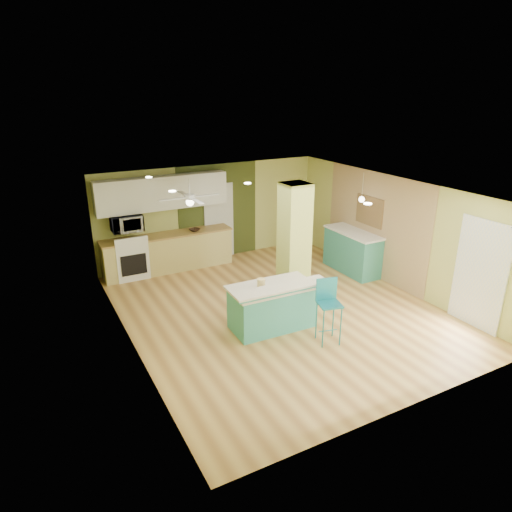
# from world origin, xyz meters

# --- Properties ---
(floor) EXTENTS (6.00, 7.00, 0.01)m
(floor) POSITION_xyz_m (0.00, 0.00, -0.01)
(floor) COLOR #A47039
(floor) RESTS_ON ground
(ceiling) EXTENTS (6.00, 7.00, 0.01)m
(ceiling) POSITION_xyz_m (0.00, 0.00, 2.50)
(ceiling) COLOR white
(ceiling) RESTS_ON wall_back
(wall_back) EXTENTS (6.00, 0.01, 2.50)m
(wall_back) POSITION_xyz_m (0.00, 3.50, 1.25)
(wall_back) COLOR #BDC268
(wall_back) RESTS_ON floor
(wall_front) EXTENTS (6.00, 0.01, 2.50)m
(wall_front) POSITION_xyz_m (0.00, -3.50, 1.25)
(wall_front) COLOR #BDC268
(wall_front) RESTS_ON floor
(wall_left) EXTENTS (0.01, 7.00, 2.50)m
(wall_left) POSITION_xyz_m (-3.00, 0.00, 1.25)
(wall_left) COLOR #BDC268
(wall_left) RESTS_ON floor
(wall_right) EXTENTS (0.01, 7.00, 2.50)m
(wall_right) POSITION_xyz_m (3.00, 0.00, 1.25)
(wall_right) COLOR #BDC268
(wall_right) RESTS_ON floor
(wood_panel) EXTENTS (0.02, 3.40, 2.50)m
(wood_panel) POSITION_xyz_m (2.99, 0.60, 1.25)
(wood_panel) COLOR #9C7C59
(wood_panel) RESTS_ON floor
(olive_accent) EXTENTS (2.20, 0.02, 2.50)m
(olive_accent) POSITION_xyz_m (0.20, 3.49, 1.25)
(olive_accent) COLOR #3D471C
(olive_accent) RESTS_ON floor
(interior_door) EXTENTS (0.82, 0.05, 2.00)m
(interior_door) POSITION_xyz_m (0.20, 3.46, 1.00)
(interior_door) COLOR silver
(interior_door) RESTS_ON floor
(french_door) EXTENTS (0.04, 1.08, 2.10)m
(french_door) POSITION_xyz_m (2.97, -2.30, 1.05)
(french_door) COLOR white
(french_door) RESTS_ON floor
(column) EXTENTS (0.55, 0.55, 2.50)m
(column) POSITION_xyz_m (0.65, 0.50, 1.25)
(column) COLOR #C6D060
(column) RESTS_ON floor
(kitchen_run) EXTENTS (3.25, 0.63, 0.94)m
(kitchen_run) POSITION_xyz_m (-1.30, 3.20, 0.47)
(kitchen_run) COLOR #CEBC6B
(kitchen_run) RESTS_ON floor
(stove) EXTENTS (0.76, 0.66, 1.08)m
(stove) POSITION_xyz_m (-2.25, 3.19, 0.46)
(stove) COLOR white
(stove) RESTS_ON floor
(upper_cabinets) EXTENTS (3.20, 0.34, 0.80)m
(upper_cabinets) POSITION_xyz_m (-1.30, 3.32, 1.95)
(upper_cabinets) COLOR white
(upper_cabinets) RESTS_ON wall_back
(microwave) EXTENTS (0.70, 0.48, 0.39)m
(microwave) POSITION_xyz_m (-2.25, 3.20, 1.35)
(microwave) COLOR white
(microwave) RESTS_ON wall_back
(ceiling_fan) EXTENTS (1.41, 1.41, 0.61)m
(ceiling_fan) POSITION_xyz_m (-1.10, 2.00, 2.08)
(ceiling_fan) COLOR silver
(ceiling_fan) RESTS_ON ceiling
(pendant_lamp) EXTENTS (0.14, 0.14, 0.69)m
(pendant_lamp) POSITION_xyz_m (2.65, 0.75, 1.88)
(pendant_lamp) COLOR white
(pendant_lamp) RESTS_ON ceiling
(wall_decor) EXTENTS (0.03, 0.90, 0.70)m
(wall_decor) POSITION_xyz_m (2.96, 0.80, 1.55)
(wall_decor) COLOR brown
(wall_decor) RESTS_ON wood_panel
(peninsula) EXTENTS (1.85, 1.02, 0.99)m
(peninsula) POSITION_xyz_m (-0.49, -0.56, 0.46)
(peninsula) COLOR teal
(peninsula) RESTS_ON floor
(bar_stool) EXTENTS (0.47, 0.47, 1.18)m
(bar_stool) POSITION_xyz_m (0.14, -1.42, 0.79)
(bar_stool) COLOR teal
(bar_stool) RESTS_ON floor
(side_counter) EXTENTS (0.68, 1.60, 1.03)m
(side_counter) POSITION_xyz_m (2.70, 0.98, 0.52)
(side_counter) COLOR teal
(side_counter) RESTS_ON floor
(fruit_bowl) EXTENTS (0.34, 0.34, 0.06)m
(fruit_bowl) POSITION_xyz_m (-0.62, 3.12, 0.97)
(fruit_bowl) COLOR #332015
(fruit_bowl) RESTS_ON kitchen_run
(canister) EXTENTS (0.15, 0.15, 0.17)m
(canister) POSITION_xyz_m (-0.70, -0.49, 0.94)
(canister) COLOR yellow
(canister) RESTS_ON peninsula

